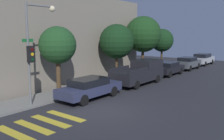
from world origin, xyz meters
TOP-DOWN VIEW (x-y plane):
  - ground_plane at (0.00, 0.00)m, footprint 60.00×60.00m
  - sidewalk at (0.00, 4.35)m, footprint 26.00×2.30m
  - building_row at (0.00, 8.90)m, footprint 26.00×6.00m
  - crosswalk at (-3.21, 0.80)m, footprint 3.30×2.60m
  - traffic_light_pole at (-1.60, 3.37)m, footprint 2.27×0.56m
  - sedan_near_corner at (1.46, 2.10)m, footprint 4.57×1.78m
  - pickup_truck at (7.52, 2.10)m, footprint 5.30×2.06m
  - sedan_middle at (12.92, 2.10)m, footprint 4.21×1.75m
  - sedan_far_end at (18.03, 2.10)m, footprint 4.23×1.81m
  - sedan_tail_of_row at (23.34, 2.10)m, footprint 4.70×1.80m
  - tree_near_corner at (0.76, 4.28)m, footprint 2.46×2.46m
  - tree_midblock at (7.22, 4.28)m, footprint 2.97×2.97m
  - tree_far_end at (11.59, 4.28)m, footprint 3.56×3.56m
  - tree_behind_truck at (15.75, 4.28)m, footprint 2.56×2.56m

SIDE VIEW (x-z plane):
  - ground_plane at x=0.00m, z-range 0.00..0.00m
  - crosswalk at x=-3.21m, z-range 0.00..0.00m
  - sidewalk at x=0.00m, z-range 0.00..0.14m
  - sedan_middle at x=12.92m, z-range 0.06..1.38m
  - sedan_near_corner at x=1.46m, z-range 0.05..1.41m
  - sedan_far_end at x=18.03m, z-range 0.05..1.48m
  - sedan_tail_of_row at x=23.34m, z-range 0.05..1.53m
  - pickup_truck at x=7.52m, z-range 0.00..1.93m
  - tree_behind_truck at x=15.75m, z-range 1.03..5.68m
  - tree_near_corner at x=0.76m, z-range 1.06..5.70m
  - tree_midblock at x=7.22m, z-range 0.99..5.94m
  - building_row at x=0.00m, z-range 0.00..7.29m
  - traffic_light_pole at x=-1.60m, z-range 0.75..6.60m
  - tree_far_end at x=11.59m, z-range 1.13..6.98m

